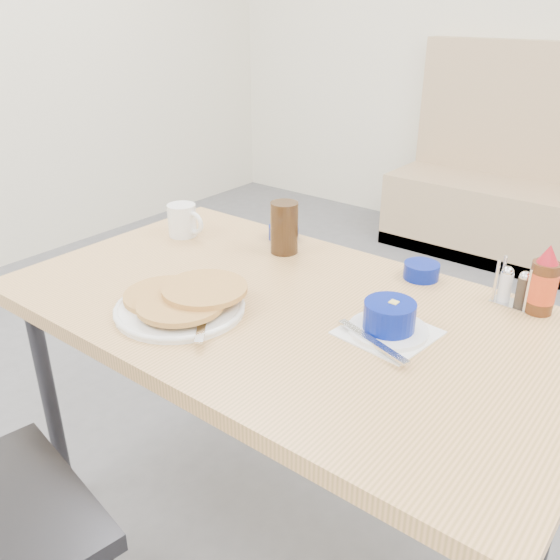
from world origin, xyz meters
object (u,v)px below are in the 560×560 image
Objects in this scene: grits_setting at (389,321)px; syrup_bottle at (543,284)px; creamer_bowl at (284,232)px; condiment_caddy at (514,290)px; butter_bowl at (421,271)px; dining_table at (287,327)px; booth_bench at (557,207)px; pancake_plate at (182,302)px; amber_tumbler at (284,228)px; coffee_mug at (183,220)px.

grits_setting is 1.28× the size of syrup_bottle.
condiment_caddy is (0.70, 0.00, 0.02)m from creamer_bowl.
grits_setting reaches higher than butter_bowl.
dining_table is 0.28m from grits_setting.
syrup_bottle is (0.48, 0.34, 0.14)m from dining_table.
booth_bench is 1.36× the size of dining_table.
syrup_bottle is (0.66, 0.52, 0.05)m from pancake_plate.
grits_setting is at bearing -30.11° from creamer_bowl.
amber_tumbler is at bearing -95.29° from booth_bench.
coffee_mug is at bearing 162.61° from dining_table.
coffee_mug is at bearing -146.53° from creamer_bowl.
coffee_mug is 1.17× the size of condiment_caddy.
booth_bench is 5.87× the size of pancake_plate.
condiment_caddy reaches higher than grits_setting.
creamer_bowl is at bearing 129.25° from dining_table.
amber_tumbler is (0.33, 0.09, 0.02)m from coffee_mug.
amber_tumbler reaches higher than grits_setting.
dining_table is 10.88× the size of coffee_mug.
amber_tumbler is 0.64m from condiment_caddy.
pancake_plate is 2.95× the size of condiment_caddy.
syrup_bottle reaches higher than coffee_mug.
coffee_mug is (-0.54, 0.17, 0.11)m from dining_table.
syrup_bottle is (0.30, 0.00, 0.05)m from butter_bowl.
booth_bench is at bearing 77.20° from coffee_mug.
booth_bench is 14.77× the size of coffee_mug.
pancake_plate is at bearing -125.07° from butter_bowl.
creamer_bowl is at bearing 129.03° from amber_tumbler.
booth_bench reaches higher than syrup_bottle.
booth_bench is 17.29× the size of condiment_caddy.
booth_bench reaches higher than creamer_bowl.
creamer_bowl is at bearing -97.22° from booth_bench.
dining_table is at bearing -50.75° from creamer_bowl.
pancake_plate is (-0.18, -2.71, 0.43)m from booth_bench.
syrup_bottle reaches higher than dining_table.
coffee_mug is 0.76× the size of syrup_bottle.
grits_setting is (0.26, -2.50, 0.44)m from booth_bench.
pancake_plate is (-0.18, -0.18, 0.08)m from dining_table.
condiment_caddy is at bearing 10.15° from coffee_mug.
grits_setting is 2.33× the size of butter_bowl.
syrup_bottle reaches higher than amber_tumbler.
syrup_bottle is at bearing 37.90° from pancake_plate.
coffee_mug reaches higher than creamer_bowl.
grits_setting is 0.39m from syrup_bottle.
butter_bowl is 0.41m from amber_tumbler.
syrup_bottle is at bearing 0.00° from creamer_bowl.
creamer_bowl is (-0.28, 0.34, 0.08)m from dining_table.
coffee_mug is 0.31m from creamer_bowl.
condiment_caddy is at bearing 0.00° from creamer_bowl.
coffee_mug is 0.81m from grits_setting.
grits_setting is at bearing -25.92° from amber_tumbler.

